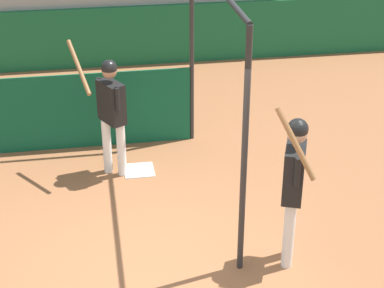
% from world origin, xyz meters
% --- Properties ---
extents(ground_plane, '(60.00, 60.00, 0.00)m').
position_xyz_m(ground_plane, '(0.00, 0.00, 0.00)').
color(ground_plane, '#935B38').
extents(outfield_wall, '(24.00, 0.12, 1.25)m').
position_xyz_m(outfield_wall, '(0.00, 7.17, 0.63)').
color(outfield_wall, '#196038').
rests_on(outfield_wall, ground).
extents(batting_cage, '(3.19, 3.50, 2.98)m').
position_xyz_m(batting_cage, '(-0.58, 2.83, 1.29)').
color(batting_cage, '#282828').
rests_on(batting_cage, ground).
extents(home_plate, '(0.44, 0.44, 0.02)m').
position_xyz_m(home_plate, '(0.02, 2.58, 0.01)').
color(home_plate, white).
rests_on(home_plate, ground).
extents(player_batter, '(0.77, 0.77, 1.96)m').
position_xyz_m(player_batter, '(-0.35, 2.59, 1.08)').
color(player_batter, white).
rests_on(player_batter, ground).
extents(player_waiting, '(0.52, 0.81, 2.11)m').
position_xyz_m(player_waiting, '(1.57, 0.13, 1.15)').
color(player_waiting, white).
rests_on(player_waiting, ground).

